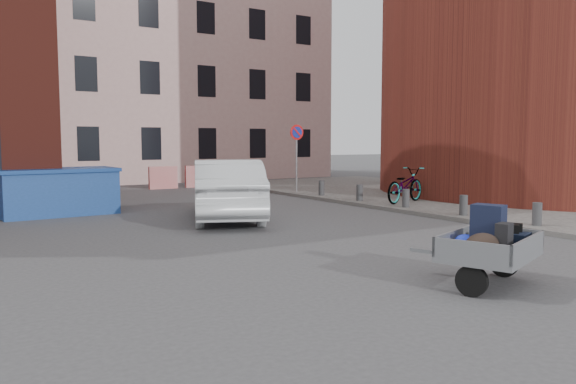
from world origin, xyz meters
TOP-DOWN VIEW (x-y plane):
  - ground at (0.00, 0.00)m, footprint 120.00×120.00m
  - sidewalk at (10.00, 4.00)m, footprint 9.00×24.00m
  - building_pink at (6.00, 22.00)m, footprint 16.00×8.00m
  - no_parking_sign at (6.00, 9.48)m, footprint 0.60×0.09m
  - bollards at (6.00, 3.40)m, footprint 0.22×9.02m
  - barriers at (4.20, 15.00)m, footprint 4.70×0.18m
  - trailer at (0.72, -3.77)m, footprint 1.88×1.98m
  - dumpster at (-3.11, 8.15)m, footprint 3.29×1.81m
  - silver_car at (0.61, 4.69)m, footprint 3.51×5.24m
  - bicycle at (6.90, 4.39)m, footprint 2.29×1.36m

SIDE VIEW (x-z plane):
  - ground at x=0.00m, z-range 0.00..0.00m
  - sidewalk at x=10.00m, z-range 0.00..0.12m
  - bollards at x=6.00m, z-range 0.12..0.67m
  - barriers at x=4.20m, z-range 0.00..1.00m
  - trailer at x=0.72m, z-range 0.01..1.21m
  - dumpster at x=-3.11m, z-range 0.00..1.35m
  - bicycle at x=6.90m, z-range 0.12..1.25m
  - silver_car at x=0.61m, z-range 0.00..1.63m
  - no_parking_sign at x=6.00m, z-range 0.69..3.34m
  - building_pink at x=6.00m, z-range 0.00..14.00m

